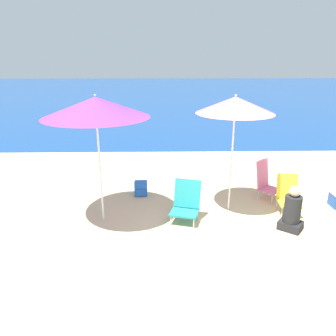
% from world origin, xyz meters
% --- Properties ---
extents(ground_plane, '(60.00, 60.00, 0.00)m').
position_xyz_m(ground_plane, '(0.00, 0.00, 0.00)').
color(ground_plane, '#D1BA89').
extents(sea_water, '(60.00, 40.00, 0.01)m').
position_xyz_m(sea_water, '(0.00, 25.84, 0.00)').
color(sea_water, '#19478C').
rests_on(sea_water, ground).
extents(beach_umbrella_purple, '(1.94, 1.94, 2.44)m').
position_xyz_m(beach_umbrella_purple, '(-2.62, 0.99, 2.22)').
color(beach_umbrella_purple, white).
rests_on(beach_umbrella_purple, ground).
extents(beach_umbrella_pink, '(1.52, 1.52, 2.39)m').
position_xyz_m(beach_umbrella_pink, '(-0.04, 1.39, 2.19)').
color(beach_umbrella_pink, white).
rests_on(beach_umbrella_pink, ground).
extents(beach_chair_teal, '(0.65, 0.66, 0.79)m').
position_xyz_m(beach_chair_teal, '(-0.98, 0.95, 0.38)').
color(beach_chair_teal, silver).
rests_on(beach_chair_teal, ground).
extents(beach_chair_yellow, '(0.46, 0.58, 0.78)m').
position_xyz_m(beach_chair_yellow, '(1.14, 1.25, 0.39)').
color(beach_chair_yellow, silver).
rests_on(beach_chair_yellow, ground).
extents(beach_chair_pink, '(0.64, 0.64, 0.89)m').
position_xyz_m(beach_chair_pink, '(0.88, 1.96, 0.43)').
color(beach_chair_pink, silver).
rests_on(beach_chair_pink, ground).
extents(person_seated_near, '(0.52, 0.51, 0.87)m').
position_xyz_m(person_seated_near, '(0.94, 0.52, 0.36)').
color(person_seated_near, '#262628').
rests_on(person_seated_near, ground).
extents(backpack_blue, '(0.29, 0.21, 0.35)m').
position_xyz_m(backpack_blue, '(-1.94, 2.16, 0.17)').
color(backpack_blue, blue).
rests_on(backpack_blue, ground).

